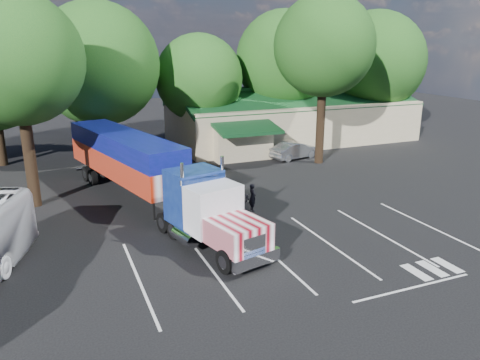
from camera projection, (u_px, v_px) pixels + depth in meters
name	position (u px, v px, depth m)	size (l,w,h in m)	color
ground	(228.00, 214.00, 27.67)	(120.00, 120.00, 0.00)	black
event_hall	(290.00, 119.00, 47.86)	(24.20, 14.12, 5.55)	#BEAD8D
tree_row_c	(98.00, 64.00, 37.88)	(10.00, 10.00, 13.05)	black
tree_row_d	(199.00, 78.00, 42.76)	(8.00, 8.00, 10.60)	black
tree_row_e	(284.00, 60.00, 46.08)	(9.60, 9.60, 12.90)	black
tree_row_f	(375.00, 62.00, 48.78)	(10.40, 10.40, 13.00)	black
tree_near_left	(17.00, 60.00, 26.61)	(7.60, 7.60, 12.65)	black
tree_near_right	(324.00, 46.00, 36.73)	(8.00, 8.00, 13.50)	black
semi_truck	(142.00, 167.00, 28.51)	(7.48, 20.62, 4.32)	black
woman	(253.00, 197.00, 28.02)	(0.61, 0.40, 1.69)	black
bicycle	(249.00, 198.00, 29.10)	(0.57, 1.63, 0.86)	black
silver_sedan	(295.00, 150.00, 40.53)	(1.59, 4.55, 1.50)	#9B9EA2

